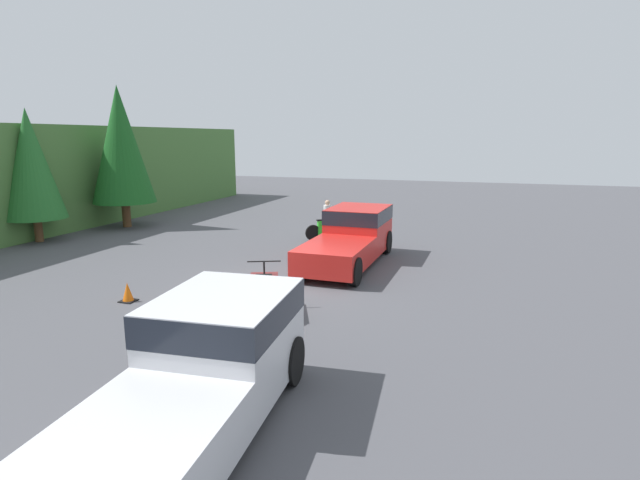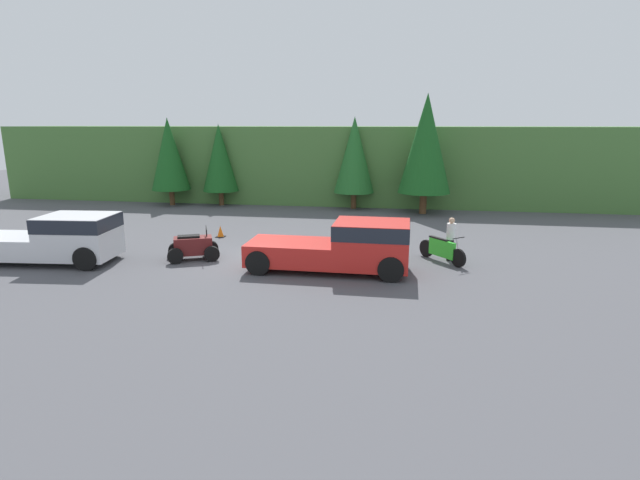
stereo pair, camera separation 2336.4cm
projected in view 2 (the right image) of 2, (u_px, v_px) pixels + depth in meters
name	position (u px, v px, depth m)	size (l,w,h in m)	color
ground_plane	(250.00, 257.00, 20.34)	(80.00, 80.00, 0.00)	#4C4C51
hillside_backdrop	(315.00, 164.00, 35.14)	(44.00, 6.00, 5.12)	#477538
tree_left	(169.00, 154.00, 32.69)	(2.52, 2.52, 5.72)	brown
tree_mid_left	(220.00, 158.00, 32.67)	(2.34, 2.34, 5.31)	brown
tree_mid_right	(354.00, 155.00, 31.29)	(2.54, 2.54, 5.77)	brown
tree_right	(426.00, 144.00, 29.33)	(3.11, 3.11, 7.07)	brown
pickup_truck_red	(346.00, 245.00, 18.19)	(5.95, 2.28, 1.90)	red
pickup_truck_second	(56.00, 238.00, 19.38)	(6.02, 2.67, 1.90)	silver
dirt_bike	(442.00, 250.00, 19.61)	(1.66, 1.94, 1.14)	black
quad_atv	(193.00, 247.00, 19.94)	(2.30, 1.87, 1.28)	black
rider_person	(451.00, 237.00, 19.73)	(0.49, 0.49, 1.73)	black
traffic_cone	(220.00, 232.00, 23.95)	(0.42, 0.42, 0.55)	black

